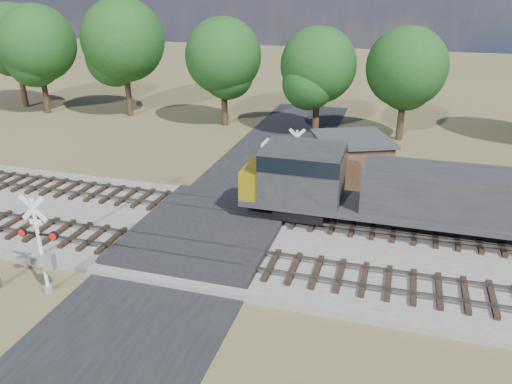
% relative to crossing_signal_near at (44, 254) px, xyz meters
% --- Properties ---
extents(ground, '(160.00, 160.00, 0.00)m').
position_rel_crossing_signal_near_xyz_m(ground, '(4.41, 6.08, -1.82)').
color(ground, '#4E4F2A').
rests_on(ground, ground).
extents(ballast_bed, '(140.00, 10.00, 0.30)m').
position_rel_crossing_signal_near_xyz_m(ballast_bed, '(14.41, 6.58, -1.67)').
color(ballast_bed, gray).
rests_on(ballast_bed, ground).
extents(road, '(7.00, 60.00, 0.08)m').
position_rel_crossing_signal_near_xyz_m(road, '(4.41, 6.08, -1.78)').
color(road, black).
rests_on(road, ground).
extents(crossing_panel, '(7.00, 9.00, 0.62)m').
position_rel_crossing_signal_near_xyz_m(crossing_panel, '(4.41, 6.58, -1.51)').
color(crossing_panel, '#262628').
rests_on(crossing_panel, ground).
extents(track_near, '(140.00, 2.60, 0.33)m').
position_rel_crossing_signal_near_xyz_m(track_near, '(7.53, 4.08, -1.41)').
color(track_near, black).
rests_on(track_near, ballast_bed).
extents(track_far, '(140.00, 2.60, 0.33)m').
position_rel_crossing_signal_near_xyz_m(track_far, '(7.53, 9.08, -1.41)').
color(track_far, black).
rests_on(track_far, ballast_bed).
extents(crossing_signal_near, '(1.77, 0.39, 4.39)m').
position_rel_crossing_signal_near_xyz_m(crossing_signal_near, '(0.00, 0.00, 0.00)').
color(crossing_signal_near, silver).
rests_on(crossing_signal_near, ground).
extents(crossing_signal_far, '(1.59, 0.40, 3.96)m').
position_rel_crossing_signal_near_xyz_m(crossing_signal_far, '(7.31, 13.60, -0.18)').
color(crossing_signal_far, silver).
rests_on(crossing_signal_far, ground).
extents(equipment_shed, '(5.83, 5.83, 3.02)m').
position_rel_crossing_signal_near_xyz_m(equipment_shed, '(10.45, 15.93, -0.30)').
color(equipment_shed, '#40251B').
rests_on(equipment_shed, ground).
extents(treeline, '(79.40, 10.50, 10.75)m').
position_rel_crossing_signal_near_xyz_m(treeline, '(7.33, 26.58, 4.47)').
color(treeline, black).
rests_on(treeline, ground).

